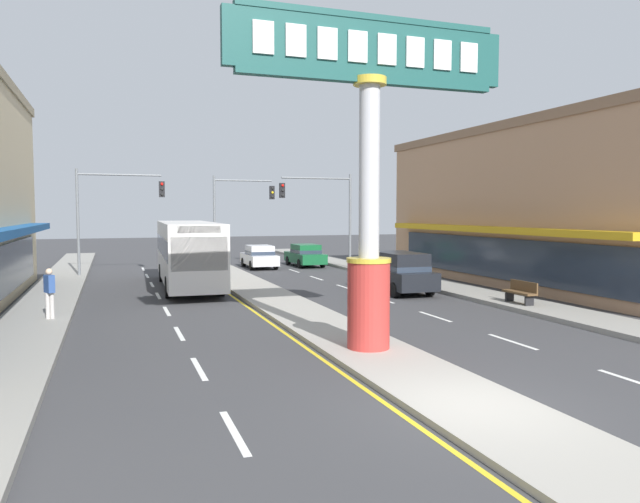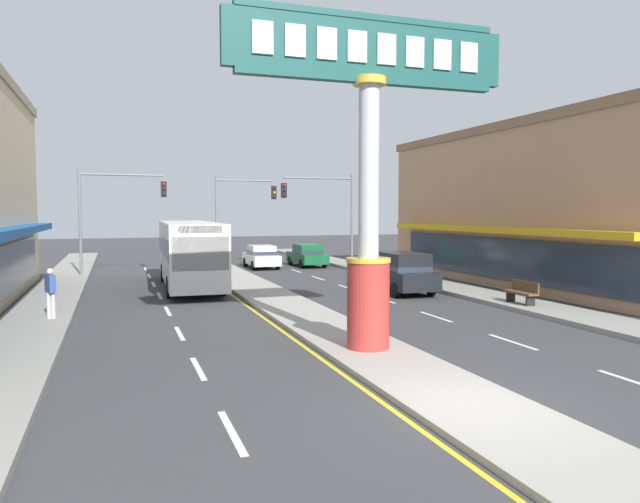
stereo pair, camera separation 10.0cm
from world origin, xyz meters
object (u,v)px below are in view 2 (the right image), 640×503
at_px(traffic_light_left_side, 113,204).
at_px(bus_near_right_lane, 189,250).
at_px(traffic_light_right_side, 327,204).
at_px(pedestrian_near_kerb, 51,290).
at_px(traffic_light_median_far, 238,206).
at_px(district_sign, 369,169).
at_px(storefront_right, 559,206).
at_px(sedan_far_right_lane, 261,256).
at_px(street_bench, 522,292).
at_px(sedan_near_left_lane, 307,255).
at_px(suv_mid_left_lane, 400,272).

xyz_separation_m(traffic_light_left_side, bus_near_right_lane, (3.58, -6.17, -2.38)).
distance_m(traffic_light_right_side, pedestrian_near_kerb, 20.76).
bearing_deg(traffic_light_median_far, bus_near_right_lane, -114.00).
relative_size(district_sign, storefront_right, 0.40).
bearing_deg(bus_near_right_lane, pedestrian_near_kerb, -123.98).
relative_size(storefront_right, traffic_light_right_side, 3.55).
height_order(traffic_light_right_side, sedan_far_right_lane, traffic_light_right_side).
xyz_separation_m(traffic_light_left_side, street_bench, (15.15, -16.93, -3.60)).
xyz_separation_m(district_sign, bus_near_right_lane, (-2.87, 15.63, -3.04)).
xyz_separation_m(bus_near_right_lane, pedestrian_near_kerb, (-5.58, -8.29, -0.72)).
height_order(sedan_near_left_lane, street_bench, sedan_near_left_lane).
relative_size(street_bench, pedestrian_near_kerb, 0.94).
bearing_deg(traffic_light_right_side, pedestrian_near_kerb, -136.61).
bearing_deg(street_bench, traffic_light_right_side, 97.67).
relative_size(district_sign, pedestrian_near_kerb, 5.12).
bearing_deg(traffic_light_median_far, sedan_far_right_lane, -46.01).
relative_size(traffic_light_left_side, street_bench, 3.87).
xyz_separation_m(traffic_light_right_side, bus_near_right_lane, (-9.33, -5.82, -2.38)).
xyz_separation_m(traffic_light_right_side, sedan_far_right_lane, (-3.59, 2.97, -3.46)).
distance_m(traffic_light_median_far, pedestrian_near_kerb, 21.18).
bearing_deg(sedan_near_left_lane, district_sign, -104.07).
distance_m(storefront_right, traffic_light_median_far, 20.38).
height_order(traffic_light_median_far, bus_near_right_lane, traffic_light_median_far).
height_order(traffic_light_right_side, street_bench, traffic_light_right_side).
bearing_deg(traffic_light_right_side, traffic_light_left_side, 178.41).
height_order(traffic_light_left_side, bus_near_right_lane, traffic_light_left_side).
relative_size(sedan_far_right_lane, sedan_near_left_lane, 1.00).
distance_m(bus_near_right_lane, street_bench, 15.84).
distance_m(traffic_light_right_side, sedan_near_left_lane, 4.72).
bearing_deg(suv_mid_left_lane, traffic_light_left_side, 137.90).
bearing_deg(traffic_light_right_side, bus_near_right_lane, -148.07).
bearing_deg(district_sign, traffic_light_median_far, 86.40).
distance_m(bus_near_right_lane, sedan_near_left_lane, 12.82).
height_order(district_sign, storefront_right, district_sign).
bearing_deg(traffic_light_right_side, suv_mid_left_lane, -91.49).
bearing_deg(traffic_light_median_far, storefront_right, -48.04).
height_order(traffic_light_left_side, traffic_light_right_side, same).
bearing_deg(storefront_right, pedestrian_near_kerb, -172.27).
relative_size(traffic_light_left_side, sedan_far_right_lane, 1.43).
bearing_deg(traffic_light_right_side, sedan_near_left_lane, 95.09).
xyz_separation_m(district_sign, sedan_far_right_lane, (2.87, 24.41, -4.12)).
xyz_separation_m(sedan_far_right_lane, sedan_near_left_lane, (3.30, 0.22, 0.00)).
distance_m(bus_near_right_lane, suv_mid_left_lane, 10.49).
bearing_deg(traffic_light_right_side, street_bench, -82.33).
bearing_deg(district_sign, sedan_near_left_lane, 75.93).
xyz_separation_m(district_sign, traffic_light_left_side, (-6.46, 21.80, -0.66)).
bearing_deg(sedan_near_left_lane, suv_mid_left_lane, -90.01).
relative_size(traffic_light_right_side, traffic_light_median_far, 1.00).
relative_size(traffic_light_left_side, pedestrian_near_kerb, 3.64).
distance_m(sedan_far_right_lane, sedan_near_left_lane, 3.31).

